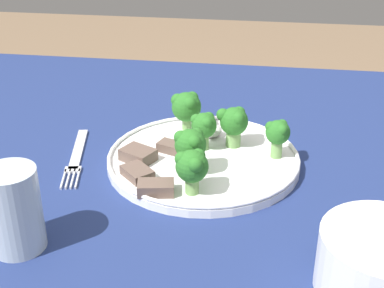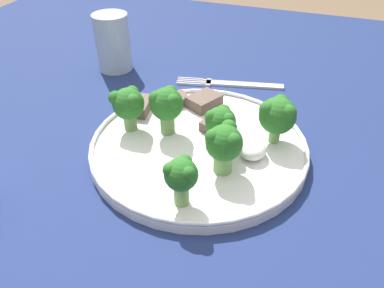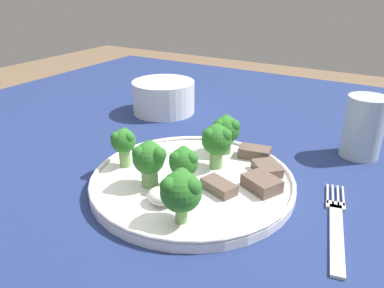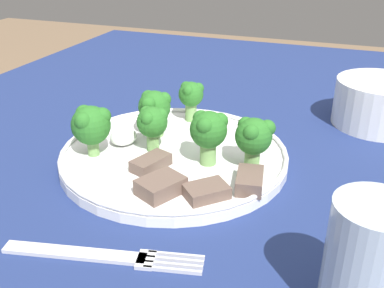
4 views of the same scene
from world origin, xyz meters
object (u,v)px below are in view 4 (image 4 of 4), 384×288
Objects in this scene: dinner_plate at (174,155)px; drinking_glass at (366,270)px; cream_bowl at (380,104)px; fork at (100,256)px.

dinner_plate is 2.82× the size of drinking_glass.
dinner_plate is 0.33m from cream_bowl.
fork is 1.38× the size of cream_bowl.
cream_bowl is 1.32× the size of drinking_glass.
dinner_plate is 1.55× the size of fork.
drinking_glass is at bearing -1.94° from cream_bowl.
drinking_glass is at bearing 50.85° from dinner_plate.
cream_bowl is at bearing 150.44° from fork.
cream_bowl is 0.41m from drinking_glass.
cream_bowl is (-0.41, 0.24, 0.03)m from fork.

